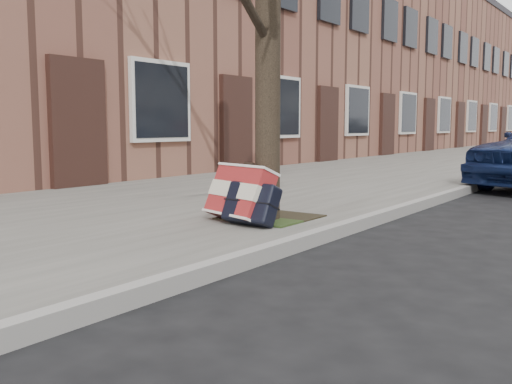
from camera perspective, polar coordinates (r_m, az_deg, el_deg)
The scene contains 6 objects.
ground at distance 3.95m, azimuth 15.99°, elevation -9.22°, with size 120.00×120.00×0.00m, color black.
near_sidewalk at distance 19.26m, azimuth 20.80°, elevation 3.22°, with size 5.00×70.00×0.12m, color slate.
house_near at distance 22.53m, azimuth 6.86°, elevation 12.80°, with size 6.80×40.00×7.00m, color brown.
dirt_patch at distance 5.86m, azimuth 1.46°, elevation -2.52°, with size 0.85×0.85×0.01m, color black.
suitcase_red at distance 5.58m, azimuth -1.61°, elevation -0.15°, with size 0.73×0.20×0.53m, color maroon.
suitcase_navy at distance 5.39m, azimuth -0.47°, elevation -1.11°, with size 0.55×0.18×0.39m, color black.
Camera 1 is at (1.26, -3.59, 1.06)m, focal length 40.00 mm.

